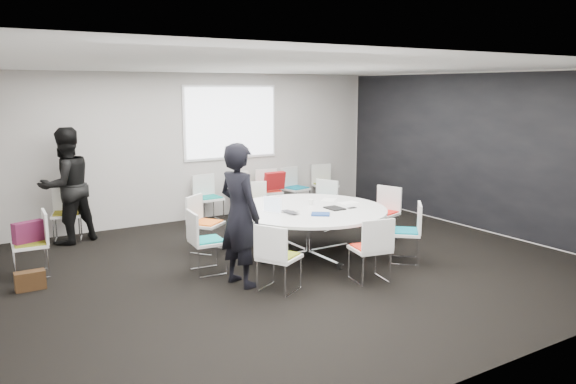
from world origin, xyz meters
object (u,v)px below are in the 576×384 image
chair_ring_h (405,243)px  chair_person_back (67,224)px  chair_back_c (269,200)px  brown_bag (30,281)px  conference_table (308,220)px  person_back (66,186)px  chair_ring_d (206,234)px  chair_ring_b (321,214)px  chair_ring_e (207,254)px  chair_ring_f (279,270)px  chair_ring_c (257,217)px  chair_back_e (325,193)px  chair_back_a (209,207)px  cup (311,202)px  laptop (293,212)px  chair_ring_a (383,223)px  chair_spare_left (32,256)px  maroon_bag (29,232)px  chair_back_d (296,197)px  chair_ring_g (370,261)px  chair_back_b (244,203)px

chair_ring_h → chair_person_back: size_ratio=1.00×
chair_back_c → brown_bag: bearing=37.1°
conference_table → person_back: (-2.95, 2.67, 0.40)m
chair_ring_d → chair_ring_b: bearing=148.6°
chair_ring_e → chair_ring_f: same height
chair_ring_c → chair_back_e: bearing=-137.7°
chair_ring_c → chair_ring_e: 2.26m
chair_ring_e → chair_back_a: 3.08m
chair_ring_d → chair_back_c: same height
chair_ring_e → cup: size_ratio=9.78×
brown_bag → chair_ring_e: bearing=-15.0°
chair_ring_b → person_back: size_ratio=0.46×
chair_back_c → chair_ring_b: bearing=106.3°
chair_ring_b → brown_bag: 4.94m
chair_person_back → laptop: bearing=146.5°
chair_ring_a → chair_ring_d: (-2.83, 0.90, 0.00)m
chair_ring_e → chair_spare_left: (-2.06, 1.13, 0.00)m
chair_back_a → chair_back_e: bearing=176.5°
conference_table → laptop: bearing=-159.5°
chair_ring_d → chair_back_e: (3.61, 1.85, 0.00)m
chair_ring_d → chair_spare_left: same height
chair_ring_a → chair_back_a: bearing=17.2°
chair_ring_c → chair_ring_h: size_ratio=1.00×
chair_spare_left → maroon_bag: (-0.02, 0.00, 0.34)m
chair_ring_a → chair_ring_f: bearing=95.2°
cup → maroon_bag: (-3.90, 0.99, -0.16)m
chair_ring_d → chair_back_c: size_ratio=1.00×
chair_back_d → chair_person_back: (-4.54, 0.01, 0.00)m
chair_ring_e → chair_ring_a: bearing=95.9°
brown_bag → chair_ring_c: bearing=14.4°
conference_table → chair_person_back: (-2.94, 2.84, -0.28)m
chair_ring_b → chair_back_d: bearing=-38.5°
chair_ring_g → chair_back_c: size_ratio=1.00×
chair_ring_h → person_back: bearing=88.4°
conference_table → laptop: size_ratio=7.49×
chair_ring_h → chair_back_d: 3.90m
laptop → maroon_bag: 3.61m
cup → maroon_bag: size_ratio=0.22×
laptop → chair_back_d: bearing=-36.4°
conference_table → chair_back_a: 2.88m
chair_ring_b → chair_ring_g: (-1.06, -2.61, 0.00)m
conference_table → chair_person_back: chair_person_back is taller
maroon_bag → chair_ring_e: bearing=-28.6°
chair_spare_left → maroon_bag: bearing=90.0°
chair_ring_c → laptop: (-0.36, -1.74, 0.47)m
chair_ring_e → chair_ring_h: size_ratio=1.00×
chair_back_b → laptop: chair_back_b is taller
chair_ring_a → chair_back_d: 2.74m
chair_ring_e → chair_back_e: size_ratio=1.00×
conference_table → chair_ring_a: 1.60m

